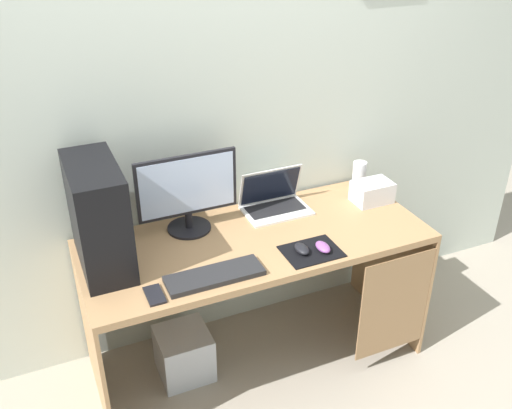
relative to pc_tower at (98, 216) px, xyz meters
The scene contains 14 objects.
ground_plane 1.21m from the pc_tower, ahead, with size 8.00×8.00×0.00m, color #9E9384.
wall_back 0.82m from the pc_tower, 23.35° to the left, with size 4.00×0.05×2.60m.
desk 0.81m from the pc_tower, ahead, with size 1.64×0.68×0.75m.
pc_tower is the anchor object (origin of this frame).
monitor 0.45m from the pc_tower, 15.45° to the left, with size 0.48×0.21×0.39m.
laptop 0.92m from the pc_tower, ahead, with size 0.33×0.22×0.22m.
speaker 1.43m from the pc_tower, ahead, with size 0.07×0.07×0.15m, color silver.
projector 1.41m from the pc_tower, ahead, with size 0.20×0.14×0.11m, color silver.
keyboard 0.55m from the pc_tower, 36.65° to the right, with size 0.42×0.14×0.02m, color #232326.
mousepad 0.95m from the pc_tower, 18.32° to the right, with size 0.26×0.20×0.01m, color black.
mouse_left 0.90m from the pc_tower, 18.63° to the right, with size 0.06×0.10×0.03m, color black.
mouse_right 1.00m from the pc_tower, 18.24° to the right, with size 0.06×0.10×0.03m, color #8C4C99.
cell_phone 0.42m from the pc_tower, 66.58° to the right, with size 0.07×0.13×0.01m, color black.
subwoofer 0.91m from the pc_tower, ahead, with size 0.26×0.26×0.26m, color #B7BCC6.
Camera 1 is at (-0.92, -2.10, 2.20)m, focal length 40.13 mm.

